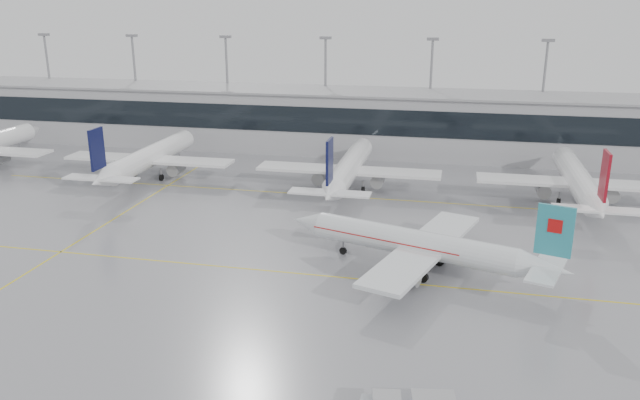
# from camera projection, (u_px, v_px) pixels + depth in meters

# --- Properties ---
(ground) EXTENTS (320.00, 320.00, 0.00)m
(ground) POSITION_uv_depth(u_px,v_px,m) (297.00, 273.00, 70.41)
(ground) COLOR gray
(ground) RESTS_ON ground
(taxi_line_main) EXTENTS (120.00, 0.25, 0.01)m
(taxi_line_main) POSITION_uv_depth(u_px,v_px,m) (297.00, 273.00, 70.41)
(taxi_line_main) COLOR yellow
(taxi_line_main) RESTS_ON ground
(taxi_line_north) EXTENTS (120.00, 0.25, 0.01)m
(taxi_line_north) POSITION_uv_depth(u_px,v_px,m) (344.00, 197.00, 98.36)
(taxi_line_north) COLOR yellow
(taxi_line_north) RESTS_ON ground
(taxi_line_cross) EXTENTS (0.25, 60.00, 0.01)m
(taxi_line_cross) POSITION_uv_depth(u_px,v_px,m) (123.00, 213.00, 90.47)
(taxi_line_cross) COLOR yellow
(taxi_line_cross) RESTS_ON ground
(terminal) EXTENTS (180.00, 15.00, 12.00)m
(terminal) POSITION_uv_depth(u_px,v_px,m) (372.00, 123.00, 126.37)
(terminal) COLOR #9C9CA0
(terminal) RESTS_ON ground
(terminal_glass) EXTENTS (180.00, 0.20, 5.00)m
(terminal_glass) POSITION_uv_depth(u_px,v_px,m) (367.00, 122.00, 118.88)
(terminal_glass) COLOR black
(terminal_glass) RESTS_ON ground
(terminal_roof) EXTENTS (182.00, 16.00, 0.40)m
(terminal_roof) POSITION_uv_depth(u_px,v_px,m) (373.00, 92.00, 124.50)
(terminal_roof) COLOR gray
(terminal_roof) RESTS_ON ground
(light_masts) EXTENTS (156.40, 1.00, 22.60)m
(light_masts) POSITION_uv_depth(u_px,v_px,m) (377.00, 83.00, 129.74)
(light_masts) COLOR gray
(light_masts) RESTS_ON ground
(air_canada_jet) EXTENTS (32.60, 25.92, 10.13)m
(air_canada_jet) POSITION_uv_depth(u_px,v_px,m) (423.00, 246.00, 69.98)
(air_canada_jet) COLOR silver
(air_canada_jet) RESTS_ON ground
(parked_jet_b) EXTENTS (29.64, 36.96, 11.72)m
(parked_jet_b) POSITION_uv_depth(u_px,v_px,m) (149.00, 157.00, 107.78)
(parked_jet_b) COLOR white
(parked_jet_b) RESTS_ON ground
(parked_jet_c) EXTENTS (29.64, 36.96, 11.72)m
(parked_jet_c) POSITION_uv_depth(u_px,v_px,m) (349.00, 168.00, 100.68)
(parked_jet_c) COLOR white
(parked_jet_c) RESTS_ON ground
(parked_jet_d) EXTENTS (29.64, 36.96, 11.72)m
(parked_jet_d) POSITION_uv_depth(u_px,v_px,m) (578.00, 181.00, 93.58)
(parked_jet_d) COLOR white
(parked_jet_d) RESTS_ON ground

